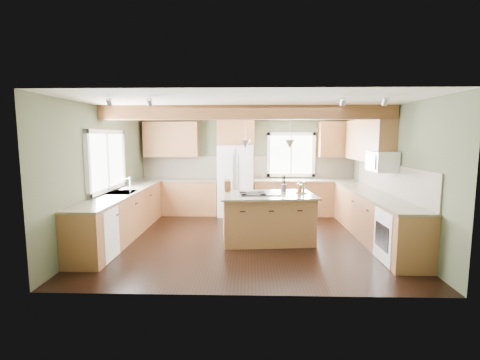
{
  "coord_description": "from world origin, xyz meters",
  "views": [
    {
      "loc": [
        0.06,
        -6.73,
        2.02
      ],
      "look_at": [
        -0.14,
        0.3,
        1.14
      ],
      "focal_mm": 26.0,
      "sensor_mm": 36.0,
      "label": 1
    }
  ],
  "objects": [
    {
      "name": "floor",
      "position": [
        0.0,
        0.0,
        0.0
      ],
      "size": [
        5.6,
        5.6,
        0.0
      ],
      "primitive_type": "plane",
      "color": "black",
      "rests_on": "ground"
    },
    {
      "name": "counter_back_left",
      "position": [
        -1.79,
        2.2,
        0.9
      ],
      "size": [
        2.06,
        0.64,
        0.04
      ],
      "primitive_type": "cube",
      "color": "#4A4336",
      "rests_on": "base_cab_back_left"
    },
    {
      "name": "cooktop",
      "position": [
        0.26,
        -0.13,
        0.93
      ],
      "size": [
        0.78,
        0.56,
        0.02
      ],
      "primitive_type": "cube",
      "rotation": [
        0.0,
        0.0,
        0.1
      ],
      "color": "black",
      "rests_on": "island_top"
    },
    {
      "name": "bottle_tray",
      "position": [
        1.06,
        -0.01,
        1.03
      ],
      "size": [
        0.28,
        0.28,
        0.22
      ],
      "primitive_type": null,
      "rotation": [
        0.0,
        0.0,
        -0.15
      ],
      "color": "brown",
      "rests_on": "island_top"
    },
    {
      "name": "pendant_right",
      "position": [
        0.82,
        -0.07,
        1.88
      ],
      "size": [
        0.18,
        0.18,
        0.16
      ],
      "primitive_type": "cone",
      "rotation": [
        3.14,
        0.0,
        0.0
      ],
      "color": "#B2B2B7",
      "rests_on": "ceiling"
    },
    {
      "name": "counter_back_right",
      "position": [
        1.49,
        2.2,
        0.9
      ],
      "size": [
        2.66,
        0.64,
        0.04
      ],
      "primitive_type": "cube",
      "color": "#4A4336",
      "rests_on": "base_cab_back_right"
    },
    {
      "name": "ceiling",
      "position": [
        0.0,
        0.0,
        2.6
      ],
      "size": [
        5.6,
        5.6,
        0.0
      ],
      "primitive_type": "plane",
      "rotation": [
        3.14,
        0.0,
        0.0
      ],
      "color": "silver",
      "rests_on": "wall_back"
    },
    {
      "name": "microwave",
      "position": [
        2.58,
        -0.05,
        1.55
      ],
      "size": [
        0.4,
        0.7,
        0.38
      ],
      "primitive_type": "cube",
      "color": "white",
      "rests_on": "wall_right"
    },
    {
      "name": "upper_cab_back_corner",
      "position": [
        2.3,
        2.33,
        1.95
      ],
      "size": [
        0.9,
        0.35,
        0.9
      ],
      "primitive_type": "cube",
      "color": "brown",
      "rests_on": "wall_back"
    },
    {
      "name": "wall_left",
      "position": [
        -2.8,
        0.0,
        1.3
      ],
      "size": [
        0.0,
        5.0,
        5.0
      ],
      "primitive_type": "plane",
      "rotation": [
        1.57,
        0.0,
        1.57
      ],
      "color": "#4D533B",
      "rests_on": "ground"
    },
    {
      "name": "backsplash_right",
      "position": [
        2.78,
        0.05,
        1.21
      ],
      "size": [
        0.03,
        3.7,
        0.58
      ],
      "primitive_type": "cube",
      "color": "brown",
      "rests_on": "wall_right"
    },
    {
      "name": "backsplash_back",
      "position": [
        0.0,
        2.48,
        1.21
      ],
      "size": [
        5.58,
        0.03,
        0.58
      ],
      "primitive_type": "cube",
      "color": "brown",
      "rests_on": "wall_back"
    },
    {
      "name": "base_cab_back_left",
      "position": [
        -1.79,
        2.2,
        0.44
      ],
      "size": [
        2.02,
        0.6,
        0.88
      ],
      "primitive_type": "cube",
      "color": "brown",
      "rests_on": "floor"
    },
    {
      "name": "base_cab_back_right",
      "position": [
        1.49,
        2.2,
        0.44
      ],
      "size": [
        2.62,
        0.6,
        0.88
      ],
      "primitive_type": "cube",
      "color": "brown",
      "rests_on": "floor"
    },
    {
      "name": "upper_cab_over_fridge",
      "position": [
        -0.3,
        2.33,
        2.15
      ],
      "size": [
        0.96,
        0.35,
        0.7
      ],
      "primitive_type": "cube",
      "color": "brown",
      "rests_on": "wall_back"
    },
    {
      "name": "pendant_left",
      "position": [
        -0.02,
        -0.15,
        1.88
      ],
      "size": [
        0.18,
        0.18,
        0.16
      ],
      "primitive_type": "cone",
      "rotation": [
        3.14,
        0.0,
        0.0
      ],
      "color": "#B2B2B7",
      "rests_on": "ceiling"
    },
    {
      "name": "island_top",
      "position": [
        0.4,
        -0.11,
        0.9
      ],
      "size": [
        1.91,
        1.32,
        0.04
      ],
      "primitive_type": "cube",
      "rotation": [
        0.0,
        0.0,
        0.1
      ],
      "color": "#4A4336",
      "rests_on": "island"
    },
    {
      "name": "soffit_trim",
      "position": [
        0.0,
        2.4,
        2.54
      ],
      "size": [
        5.55,
        0.2,
        0.1
      ],
      "primitive_type": "cube",
      "color": "#572D18",
      "rests_on": "ceiling"
    },
    {
      "name": "upper_cab_right",
      "position": [
        2.62,
        0.9,
        1.95
      ],
      "size": [
        0.35,
        2.2,
        0.9
      ],
      "primitive_type": "cube",
      "color": "brown",
      "rests_on": "wall_right"
    },
    {
      "name": "ceiling_beam",
      "position": [
        0.0,
        -0.11,
        2.47
      ],
      "size": [
        5.55,
        0.26,
        0.26
      ],
      "primitive_type": "cube",
      "color": "#572D18",
      "rests_on": "ceiling"
    },
    {
      "name": "island",
      "position": [
        0.4,
        -0.11,
        0.44
      ],
      "size": [
        1.79,
        1.2,
        0.88
      ],
      "primitive_type": "cube",
      "rotation": [
        0.0,
        0.0,
        0.1
      ],
      "color": "brown",
      "rests_on": "floor"
    },
    {
      "name": "knife_block",
      "position": [
        -0.39,
        0.17,
        1.03
      ],
      "size": [
        0.15,
        0.12,
        0.21
      ],
      "primitive_type": "cube",
      "rotation": [
        0.0,
        0.0,
        0.25
      ],
      "color": "brown",
      "rests_on": "island_top"
    },
    {
      "name": "base_cab_left",
      "position": [
        -2.5,
        0.05,
        0.44
      ],
      "size": [
        0.6,
        3.7,
        0.88
      ],
      "primitive_type": "cube",
      "color": "brown",
      "rests_on": "floor"
    },
    {
      "name": "refrigerator",
      "position": [
        -0.3,
        2.12,
        0.9
      ],
      "size": [
        0.9,
        0.74,
        1.8
      ],
      "primitive_type": "cube",
      "color": "silver",
      "rests_on": "floor"
    },
    {
      "name": "utensil_crock",
      "position": [
        0.75,
        0.21,
        0.99
      ],
      "size": [
        0.12,
        0.12,
        0.15
      ],
      "primitive_type": "cylinder",
      "rotation": [
        0.0,
        0.0,
        0.1
      ],
      "color": "#453D37",
      "rests_on": "island_top"
    },
    {
      "name": "upper_cab_back_left",
      "position": [
        -1.99,
        2.33,
        1.95
      ],
      "size": [
        1.4,
        0.35,
        0.9
      ],
      "primitive_type": "cube",
      "color": "brown",
      "rests_on": "wall_back"
    },
    {
      "name": "oven",
      "position": [
        2.49,
        -1.25,
        0.43
      ],
      "size": [
        0.6,
        0.72,
        0.84
      ],
      "primitive_type": "cube",
      "color": "white",
      "rests_on": "floor"
    },
    {
      "name": "faucet",
      "position": [
        -2.32,
        0.05,
        1.05
      ],
      "size": [
        0.02,
        0.02,
        0.28
      ],
      "primitive_type": "cylinder",
      "color": "#B2B2B7",
      "rests_on": "sink"
    },
    {
      "name": "base_cab_right",
      "position": [
        2.5,
        0.05,
        0.44
      ],
      "size": [
        0.6,
        3.7,
        0.88
      ],
      "primitive_type": "cube",
      "color": "brown",
      "rests_on": "floor"
    },
    {
      "name": "wall_back",
      "position": [
        0.0,
        2.5,
        1.3
      ],
      "size": [
        5.6,
        0.0,
        5.6
      ],
      "primitive_type": "plane",
      "rotation": [
        1.57,
        0.0,
        0.0
      ],
      "color": "#4D533B",
      "rests_on": "ground"
    },
    {
      "name": "counter_left",
      "position": [
        -2.5,
        0.05,
        0.9
      ],
      "size": [
        0.64,
        3.74,
        0.04
      ],
      "primitive_type": "cube",
      "color": "#4A4336",
      "rests_on": "base_cab_left"
    },
    {
      "name": "window_left",
      "position": [
        -2.78,
        0.05,
        1.55
      ],
      "size": [
        0.04,
        1.6,
        1.05
      ],
      "primitive_type": "cube",
      "color": "white",
      "rests_on": "wall_left"
    },
    {
      "name": "counter_right",
      "position": [
        2.5,
        0.05,
        0.9
      ],
      "size": [
        0.64,
        3.74,
        0.04
      ],
      "primitive_type": "cube",
      "color": "#4A4336",
      "rests_on": "base_cab_right"
    },
    {
      "name": "window_back",
      "position": [
        1.15,
        2.48,
        1.55
      ],
      "size": [
        1.1,
        0.04,
        1.0
      ],
      "primitive_type": "cube",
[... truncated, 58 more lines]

